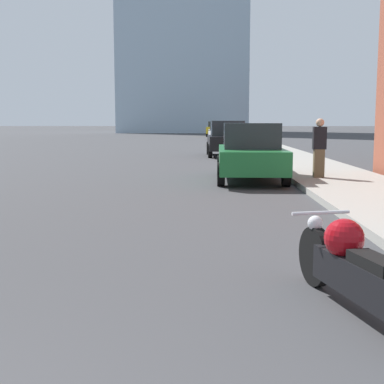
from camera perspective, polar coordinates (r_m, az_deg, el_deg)
sidewalk at (r=41.74m, az=6.70°, el=5.25°), size 2.80×240.00×0.15m
motorcycle at (r=5.03m, az=16.91°, el=-7.75°), size 0.81×2.27×0.81m
parked_car_green at (r=15.54m, az=6.25°, el=4.24°), size 1.98×4.57×1.66m
parked_car_black at (r=26.56m, az=3.76°, el=5.70°), size 2.02×4.21×1.74m
parked_car_white at (r=39.25m, az=3.13°, el=6.25°), size 1.94×4.25×1.65m
parked_car_silver at (r=50.66m, az=2.82°, el=6.54°), size 1.97×4.07×1.68m
parked_car_yellow at (r=61.28m, az=2.58°, el=6.75°), size 2.31×4.60×1.72m
pedestrian at (r=15.31m, az=13.42°, el=4.64°), size 0.36×0.23×1.64m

